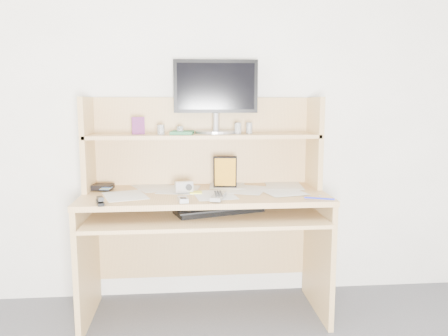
{
  "coord_description": "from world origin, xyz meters",
  "views": [
    {
      "loc": [
        -0.11,
        -1.0,
        1.26
      ],
      "look_at": [
        0.11,
        1.43,
        0.9
      ],
      "focal_mm": 35.0,
      "sensor_mm": 36.0,
      "label": 1
    }
  ],
  "objects": [
    {
      "name": "chip_stack_c",
      "position": [
        -0.14,
        1.61,
        1.1
      ],
      "size": [
        0.04,
        0.04,
        0.05
      ],
      "primitive_type": "cylinder",
      "rotation": [
        0.0,
        0.0,
        -0.17
      ],
      "color": "black",
      "rests_on": "desk"
    },
    {
      "name": "back_wall",
      "position": [
        0.0,
        1.8,
        1.25
      ],
      "size": [
        3.6,
        0.04,
        2.5
      ],
      "primitive_type": "cube",
      "color": "white",
      "rests_on": "floor"
    },
    {
      "name": "chip_stack_b",
      "position": [
        0.21,
        1.6,
        1.11
      ],
      "size": [
        0.05,
        0.05,
        0.07
      ],
      "primitive_type": "cylinder",
      "rotation": [
        0.0,
        0.0,
        -0.33
      ],
      "color": "silver",
      "rests_on": "desk"
    },
    {
      "name": "flip_phone",
      "position": [
        -0.13,
        1.24,
        0.77
      ],
      "size": [
        0.06,
        0.1,
        0.02
      ],
      "primitive_type": "cube",
      "rotation": [
        0.0,
        0.0,
        0.16
      ],
      "color": "#A7A7A9",
      "rests_on": "paper_clutter"
    },
    {
      "name": "chip_stack_a",
      "position": [
        -0.25,
        1.58,
        1.11
      ],
      "size": [
        0.05,
        0.05,
        0.06
      ],
      "primitive_type": "cylinder",
      "rotation": [
        0.0,
        0.0,
        0.11
      ],
      "color": "black",
      "rests_on": "desk"
    },
    {
      "name": "wallet",
      "position": [
        -0.6,
        1.61,
        0.77
      ],
      "size": [
        0.13,
        0.11,
        0.03
      ],
      "primitive_type": "cube",
      "rotation": [
        0.0,
        0.0,
        -0.11
      ],
      "color": "black",
      "rests_on": "paper_clutter"
    },
    {
      "name": "keyboard",
      "position": [
        0.07,
        1.4,
        0.67
      ],
      "size": [
        0.52,
        0.32,
        0.03
      ],
      "rotation": [
        0.0,
        0.0,
        0.31
      ],
      "color": "black",
      "rests_on": "desk"
    },
    {
      "name": "blue_pen",
      "position": [
        0.6,
        1.22,
        0.76
      ],
      "size": [
        0.15,
        0.07,
        0.01
      ],
      "primitive_type": "cylinder",
      "rotation": [
        1.57,
        0.0,
        1.18
      ],
      "color": "#1922BD",
      "rests_on": "paper_clutter"
    },
    {
      "name": "game_case",
      "position": [
        0.13,
        1.58,
        0.85
      ],
      "size": [
        0.14,
        0.03,
        0.2
      ],
      "primitive_type": "cube",
      "rotation": [
        0.0,
        0.0,
        -0.09
      ],
      "color": "black",
      "rests_on": "paper_clutter"
    },
    {
      "name": "tv_remote",
      "position": [
        0.07,
        1.3,
        0.77
      ],
      "size": [
        0.1,
        0.21,
        0.02
      ],
      "primitive_type": "cube",
      "rotation": [
        0.0,
        0.0,
        -0.26
      ],
      "color": "gray",
      "rests_on": "paper_clutter"
    },
    {
      "name": "digital_camera",
      "position": [
        -0.12,
        1.47,
        0.79
      ],
      "size": [
        0.11,
        0.06,
        0.06
      ],
      "primitive_type": "cube",
      "rotation": [
        0.0,
        0.0,
        0.24
      ],
      "color": "silver",
      "rests_on": "paper_clutter"
    },
    {
      "name": "chip_stack_d",
      "position": [
        0.28,
        1.63,
        1.11
      ],
      "size": [
        0.05,
        0.05,
        0.07
      ],
      "primitive_type": "cylinder",
      "rotation": [
        0.0,
        0.0,
        -0.29
      ],
      "color": "white",
      "rests_on": "desk"
    },
    {
      "name": "sticky_note_pad",
      "position": [
        -0.05,
        1.46,
        0.75
      ],
      "size": [
        0.07,
        0.07,
        0.01
      ],
      "primitive_type": "cube",
      "rotation": [
        0.0,
        0.0,
        -0.05
      ],
      "color": "#FFFD43",
      "rests_on": "desk"
    },
    {
      "name": "paper_clutter",
      "position": [
        0.0,
        1.48,
        0.75
      ],
      "size": [
        1.32,
        0.54,
        0.01
      ],
      "primitive_type": "cube",
      "color": "silver",
      "rests_on": "desk"
    },
    {
      "name": "stapler",
      "position": [
        -0.55,
        1.22,
        0.77
      ],
      "size": [
        0.06,
        0.12,
        0.04
      ],
      "primitive_type": "cube",
      "rotation": [
        0.0,
        0.0,
        0.29
      ],
      "color": "black",
      "rests_on": "paper_clutter"
    },
    {
      "name": "desk",
      "position": [
        0.0,
        1.56,
        0.69
      ],
      "size": [
        1.4,
        0.7,
        1.3
      ],
      "color": "tan",
      "rests_on": "floor"
    },
    {
      "name": "monitor",
      "position": [
        0.08,
        1.71,
        1.32
      ],
      "size": [
        0.52,
        0.26,
        0.45
      ],
      "rotation": [
        0.0,
        0.0,
        -0.03
      ],
      "color": "#AFAFB4",
      "rests_on": "desk"
    },
    {
      "name": "card_box",
      "position": [
        -0.39,
        1.62,
        1.13
      ],
      "size": [
        0.08,
        0.04,
        0.1
      ],
      "primitive_type": "cube",
      "rotation": [
        0.0,
        0.0,
        0.24
      ],
      "color": "maroon",
      "rests_on": "desk"
    },
    {
      "name": "shelf_book",
      "position": [
        -0.13,
        1.62,
        1.09
      ],
      "size": [
        0.15,
        0.19,
        0.02
      ],
      "primitive_type": "cube",
      "rotation": [
        0.0,
        0.0,
        -0.1
      ],
      "color": "#2F7643",
      "rests_on": "desk"
    }
  ]
}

